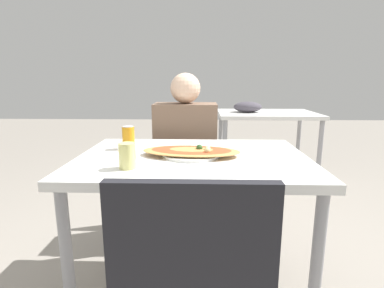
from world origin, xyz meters
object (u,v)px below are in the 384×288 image
dining_table (193,171)px  soda_can (128,138)px  drink_glass (127,156)px  chair_far_seated (186,161)px  pizza_main (192,152)px  person_seated (186,141)px

dining_table → soda_can: soda_can is taller
dining_table → drink_glass: bearing=-140.7°
dining_table → chair_far_seated: (-0.07, 0.74, -0.15)m
dining_table → pizza_main: pizza_main is taller
chair_far_seated → soda_can: chair_far_seated is taller
person_seated → drink_glass: bearing=76.5°
chair_far_seated → person_seated: 0.21m
dining_table → soda_can: (-0.35, 0.14, 0.14)m
dining_table → pizza_main: (-0.01, -0.01, 0.10)m
pizza_main → soda_can: bearing=157.2°
soda_can → drink_glass: 0.37m
chair_far_seated → pizza_main: chair_far_seated is taller
person_seated → drink_glass: 0.88m
pizza_main → drink_glass: (-0.27, -0.22, 0.03)m
person_seated → dining_table: bearing=96.2°
drink_glass → person_seated: bearing=76.5°
dining_table → person_seated: bearing=96.2°
pizza_main → soda_can: soda_can is taller
chair_far_seated → person_seated: person_seated is taller
pizza_main → drink_glass: bearing=-140.7°
dining_table → chair_far_seated: size_ratio=1.22×
chair_far_seated → pizza_main: (0.06, -0.75, 0.26)m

